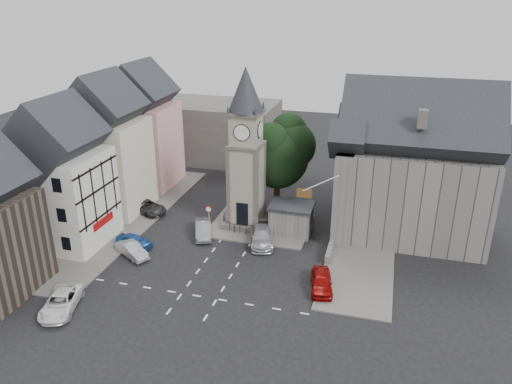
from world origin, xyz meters
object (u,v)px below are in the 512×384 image
(clock_tower, at_px, (246,150))
(car_east_red, at_px, (321,282))
(car_west_blue, at_px, (134,241))
(stone_shelter, at_px, (291,219))
(pedestrian, at_px, (358,236))

(clock_tower, xyz_separation_m, car_east_red, (9.29, -9.85, -7.39))
(clock_tower, xyz_separation_m, car_west_blue, (-8.98, -7.42, -7.50))
(stone_shelter, bearing_deg, clock_tower, 174.16)
(car_west_blue, bearing_deg, clock_tower, -41.28)
(car_east_red, bearing_deg, car_west_blue, 161.53)
(car_west_blue, height_order, pedestrian, pedestrian)
(clock_tower, relative_size, stone_shelter, 3.78)
(car_east_red, distance_m, pedestrian, 8.76)
(clock_tower, distance_m, car_west_blue, 13.85)
(clock_tower, relative_size, car_west_blue, 4.45)
(stone_shelter, distance_m, car_west_blue, 15.45)
(stone_shelter, height_order, pedestrian, stone_shelter)
(clock_tower, relative_size, pedestrian, 8.81)
(car_east_red, bearing_deg, clock_tower, 122.45)
(clock_tower, distance_m, pedestrian, 13.64)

